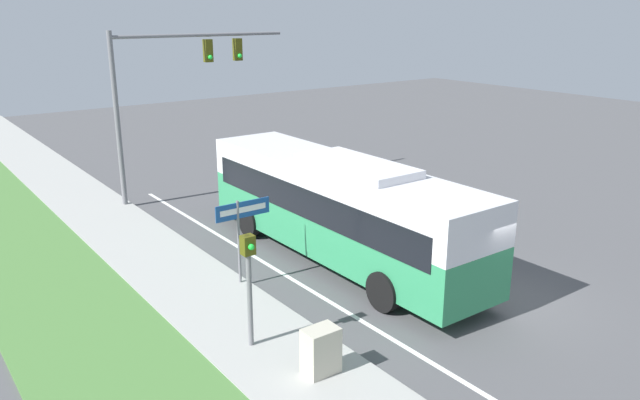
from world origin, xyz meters
The scene contains 8 objects.
ground_plane centered at (0.00, 0.00, 0.00)m, with size 80.00×80.00×0.00m, color #4C4C4F.
sidewalk centered at (-6.20, 0.00, 0.06)m, with size 2.80×80.00×0.12m.
lane_divider_near centered at (-3.60, 0.00, 0.00)m, with size 0.14×30.00×0.01m.
bus centered at (-1.61, 4.60, 1.82)m, with size 2.64×11.00×3.30m.
signal_gantry centered at (-2.78, 13.85, 4.87)m, with size 7.48×0.41×6.74m.
pedestrian_signal centered at (-6.51, 1.55, 1.92)m, with size 0.28×0.34×2.79m.
street_sign centered at (-4.92, 4.71, 1.85)m, with size 1.67×0.08×2.51m.
utility_cabinet centered at (-5.90, -0.30, 0.63)m, with size 0.74×0.52×1.02m.
Camera 1 is at (-12.77, -9.60, 7.50)m, focal length 35.00 mm.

